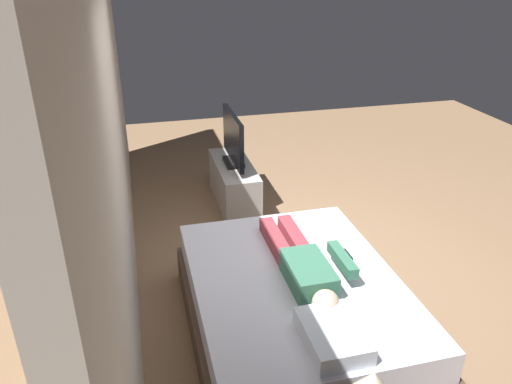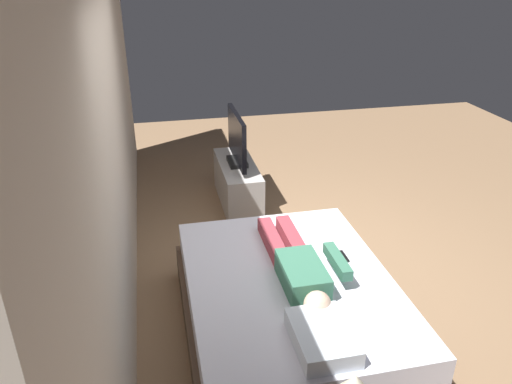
{
  "view_description": "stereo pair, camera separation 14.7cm",
  "coord_description": "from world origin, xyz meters",
  "px_view_note": "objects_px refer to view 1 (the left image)",
  "views": [
    {
      "loc": [
        -3.5,
        1.3,
        2.65
      ],
      "look_at": [
        0.45,
        0.29,
        0.69
      ],
      "focal_mm": 34.66,
      "sensor_mm": 36.0,
      "label": 1
    },
    {
      "loc": [
        -3.54,
        1.16,
        2.65
      ],
      "look_at": [
        0.45,
        0.29,
        0.69
      ],
      "focal_mm": 34.66,
      "sensor_mm": 36.0,
      "label": 2
    }
  ],
  "objects_px": {
    "pillow": "(333,335)",
    "tv": "(233,140)",
    "remote": "(347,255)",
    "bed": "(294,308)",
    "tv_stand": "(234,184)",
    "person": "(304,265)"
  },
  "relations": [
    {
      "from": "bed",
      "to": "remote",
      "type": "bearing_deg",
      "value": -69.32
    },
    {
      "from": "bed",
      "to": "pillow",
      "type": "relative_size",
      "value": 4.21
    },
    {
      "from": "remote",
      "to": "tv",
      "type": "bearing_deg",
      "value": 11.72
    },
    {
      "from": "bed",
      "to": "tv",
      "type": "relative_size",
      "value": 2.29
    },
    {
      "from": "bed",
      "to": "remote",
      "type": "xyz_separation_m",
      "value": [
        0.18,
        -0.48,
        0.29
      ]
    },
    {
      "from": "person",
      "to": "tv",
      "type": "height_order",
      "value": "tv"
    },
    {
      "from": "pillow",
      "to": "tv",
      "type": "xyz_separation_m",
      "value": [
        3.01,
        -0.03,
        0.18
      ]
    },
    {
      "from": "tv_stand",
      "to": "pillow",
      "type": "bearing_deg",
      "value": 179.37
    },
    {
      "from": "person",
      "to": "bed",
      "type": "bearing_deg",
      "value": 111.83
    },
    {
      "from": "bed",
      "to": "tv",
      "type": "height_order",
      "value": "tv"
    },
    {
      "from": "tv_stand",
      "to": "tv",
      "type": "bearing_deg",
      "value": 180.0
    },
    {
      "from": "bed",
      "to": "remote",
      "type": "relative_size",
      "value": 13.46
    },
    {
      "from": "person",
      "to": "remote",
      "type": "xyz_separation_m",
      "value": [
        0.15,
        -0.4,
        -0.07
      ]
    },
    {
      "from": "remote",
      "to": "person",
      "type": "bearing_deg",
      "value": 110.47
    },
    {
      "from": "bed",
      "to": "pillow",
      "type": "distance_m",
      "value": 0.77
    },
    {
      "from": "bed",
      "to": "pillow",
      "type": "xyz_separation_m",
      "value": [
        -0.69,
        -0.0,
        0.34
      ]
    },
    {
      "from": "tv",
      "to": "remote",
      "type": "bearing_deg",
      "value": -168.28
    },
    {
      "from": "bed",
      "to": "tv_stand",
      "type": "height_order",
      "value": "bed"
    },
    {
      "from": "remote",
      "to": "tv",
      "type": "height_order",
      "value": "tv"
    },
    {
      "from": "pillow",
      "to": "tv_stand",
      "type": "bearing_deg",
      "value": -0.63
    },
    {
      "from": "bed",
      "to": "person",
      "type": "xyz_separation_m",
      "value": [
        0.03,
        -0.07,
        0.36
      ]
    },
    {
      "from": "pillow",
      "to": "tv",
      "type": "height_order",
      "value": "tv"
    }
  ]
}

